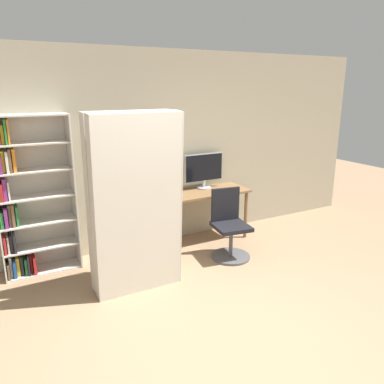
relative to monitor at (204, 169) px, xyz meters
The scene contains 8 objects.
ground_plane 2.90m from the monitor, 113.50° to the right, with size 16.00×16.00×0.00m, color #937556.
wall_back 1.13m from the monitor, behind, with size 8.00×0.06×2.70m.
desk 0.43m from the monitor, 121.88° to the right, with size 1.34×0.55×0.75m.
monitor is the anchor object (origin of this frame).
office_chair 1.05m from the monitor, 94.68° to the right, with size 0.52×0.52×0.91m.
bookshelf 2.43m from the monitor, behind, with size 0.88×0.34×1.91m.
mattress_near 1.78m from the monitor, 142.78° to the right, with size 0.96×0.29×1.97m.
mattress_far 1.67m from the monitor, 148.35° to the right, with size 0.96×0.23×1.97m.
Camera 1 is at (-1.62, -2.18, 2.20)m, focal length 35.00 mm.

